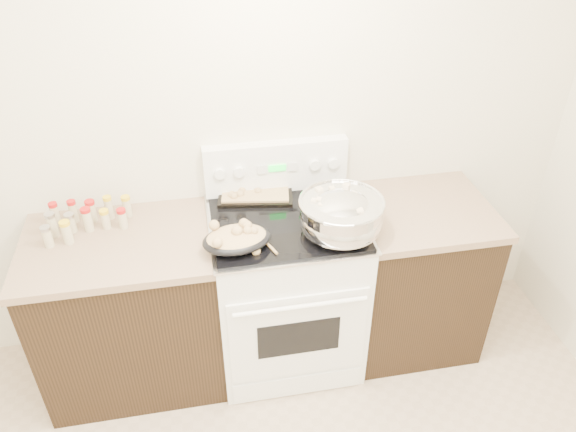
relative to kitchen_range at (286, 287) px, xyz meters
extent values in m
cube|color=beige|center=(-0.35, 0.35, 0.86)|extent=(4.00, 0.05, 2.70)
cube|color=black|center=(-0.83, 0.01, -0.05)|extent=(0.90, 0.64, 0.88)
cube|color=brown|center=(-0.83, 0.01, 0.41)|extent=(0.93, 0.67, 0.04)
cube|color=black|center=(0.73, 0.01, -0.05)|extent=(0.70, 0.64, 0.88)
cube|color=brown|center=(0.73, 0.01, 0.41)|extent=(0.73, 0.67, 0.04)
cube|color=white|center=(0.00, 0.00, -0.03)|extent=(0.76, 0.66, 0.92)
cube|color=white|center=(0.00, -0.34, -0.04)|extent=(0.70, 0.01, 0.55)
cube|color=black|center=(0.00, -0.35, -0.04)|extent=(0.42, 0.01, 0.22)
cylinder|color=white|center=(0.00, -0.38, 0.21)|extent=(0.65, 0.02, 0.02)
cube|color=white|center=(0.00, -0.34, -0.41)|extent=(0.70, 0.01, 0.14)
cube|color=silver|center=(0.00, 0.00, 0.44)|extent=(0.78, 0.68, 0.01)
cube|color=black|center=(0.00, 0.00, 0.45)|extent=(0.74, 0.64, 0.01)
cube|color=white|center=(0.00, 0.29, 0.59)|extent=(0.76, 0.07, 0.28)
cylinder|color=white|center=(-0.30, 0.24, 0.61)|extent=(0.06, 0.02, 0.06)
cylinder|color=white|center=(-0.20, 0.24, 0.61)|extent=(0.06, 0.02, 0.06)
cylinder|color=white|center=(0.20, 0.24, 0.61)|extent=(0.06, 0.02, 0.06)
cylinder|color=white|center=(0.30, 0.24, 0.61)|extent=(0.06, 0.02, 0.06)
cube|color=#19E533|center=(0.00, 0.25, 0.61)|extent=(0.09, 0.00, 0.04)
cube|color=silver|center=(-0.08, 0.25, 0.61)|extent=(0.05, 0.00, 0.05)
cube|color=silver|center=(0.08, 0.25, 0.61)|extent=(0.05, 0.00, 0.05)
ellipsoid|color=silver|center=(0.24, -0.16, 0.53)|extent=(0.48, 0.48, 0.24)
cylinder|color=silver|center=(0.24, -0.16, 0.46)|extent=(0.22, 0.22, 0.01)
torus|color=silver|center=(0.24, -0.16, 0.63)|extent=(0.41, 0.41, 0.02)
cylinder|color=silver|center=(0.24, -0.16, 0.56)|extent=(0.38, 0.38, 0.13)
cylinder|color=brown|center=(0.24, -0.16, 0.62)|extent=(0.36, 0.36, 0.00)
cube|color=beige|center=(0.31, -0.10, 0.62)|extent=(0.04, 0.04, 0.03)
cube|color=beige|center=(0.16, -0.03, 0.62)|extent=(0.04, 0.04, 0.03)
cube|color=beige|center=(0.31, -0.15, 0.62)|extent=(0.03, 0.03, 0.03)
cube|color=beige|center=(0.25, -0.13, 0.62)|extent=(0.03, 0.03, 0.03)
cube|color=beige|center=(0.31, -0.20, 0.62)|extent=(0.04, 0.04, 0.02)
cube|color=beige|center=(0.14, -0.17, 0.62)|extent=(0.04, 0.04, 0.03)
cube|color=beige|center=(0.18, -0.12, 0.62)|extent=(0.05, 0.05, 0.03)
cube|color=beige|center=(0.14, -0.12, 0.62)|extent=(0.04, 0.04, 0.03)
cube|color=beige|center=(0.22, -0.03, 0.62)|extent=(0.03, 0.03, 0.02)
cube|color=beige|center=(0.30, -0.02, 0.62)|extent=(0.05, 0.05, 0.03)
cube|color=beige|center=(0.30, -0.25, 0.62)|extent=(0.03, 0.03, 0.03)
cube|color=beige|center=(0.11, -0.12, 0.62)|extent=(0.03, 0.03, 0.02)
cube|color=beige|center=(0.28, -0.10, 0.62)|extent=(0.03, 0.03, 0.02)
ellipsoid|color=black|center=(-0.27, -0.18, 0.49)|extent=(0.34, 0.26, 0.08)
ellipsoid|color=tan|center=(-0.27, -0.18, 0.51)|extent=(0.31, 0.23, 0.06)
sphere|color=tan|center=(-0.26, -0.18, 0.54)|extent=(0.05, 0.05, 0.05)
sphere|color=tan|center=(-0.36, -0.24, 0.54)|extent=(0.05, 0.05, 0.05)
sphere|color=tan|center=(-0.18, -0.18, 0.54)|extent=(0.04, 0.04, 0.04)
sphere|color=tan|center=(-0.21, -0.14, 0.54)|extent=(0.05, 0.05, 0.05)
sphere|color=tan|center=(-0.36, -0.11, 0.54)|extent=(0.05, 0.05, 0.05)
sphere|color=tan|center=(-0.22, -0.12, 0.54)|extent=(0.05, 0.05, 0.05)
sphere|color=tan|center=(-0.35, -0.23, 0.54)|extent=(0.04, 0.04, 0.04)
sphere|color=tan|center=(-0.21, -0.18, 0.54)|extent=(0.04, 0.04, 0.04)
cube|color=black|center=(-0.12, 0.26, 0.46)|extent=(0.43, 0.33, 0.02)
cube|color=tan|center=(-0.12, 0.26, 0.48)|extent=(0.38, 0.29, 0.02)
sphere|color=tan|center=(-0.20, 0.22, 0.49)|extent=(0.04, 0.04, 0.04)
sphere|color=tan|center=(-0.25, 0.27, 0.49)|extent=(0.03, 0.03, 0.03)
sphere|color=tan|center=(0.02, 0.30, 0.49)|extent=(0.04, 0.04, 0.04)
sphere|color=tan|center=(-0.24, 0.20, 0.49)|extent=(0.04, 0.04, 0.04)
sphere|color=tan|center=(-0.11, 0.24, 0.49)|extent=(0.04, 0.04, 0.04)
sphere|color=tan|center=(-0.24, 0.31, 0.49)|extent=(0.03, 0.03, 0.03)
sphere|color=tan|center=(-0.25, 0.23, 0.49)|extent=(0.03, 0.03, 0.03)
sphere|color=tan|center=(-0.19, 0.26, 0.49)|extent=(0.04, 0.04, 0.04)
sphere|color=tan|center=(-0.12, 0.27, 0.49)|extent=(0.04, 0.04, 0.04)
sphere|color=tan|center=(-0.25, 0.22, 0.49)|extent=(0.04, 0.04, 0.04)
cylinder|color=tan|center=(-0.15, -0.14, 0.46)|extent=(0.12, 0.27, 0.01)
sphere|color=tan|center=(-0.19, -0.24, 0.47)|extent=(0.04, 0.04, 0.04)
sphere|color=#92D2DB|center=(0.19, -0.18, 0.49)|extent=(0.09, 0.09, 0.09)
cylinder|color=#92D2DB|center=(0.27, -0.11, 0.51)|extent=(0.22, 0.20, 0.08)
cylinder|color=#BFB28C|center=(-1.13, 0.20, 0.49)|extent=(0.04, 0.04, 0.11)
cylinder|color=#B21414|center=(-1.13, 0.20, 0.55)|extent=(0.04, 0.04, 0.02)
cylinder|color=#BFB28C|center=(-1.04, 0.21, 0.48)|extent=(0.04, 0.04, 0.10)
cylinder|color=#B21414|center=(-1.04, 0.21, 0.54)|extent=(0.04, 0.04, 0.02)
cylinder|color=#BFB28C|center=(-0.96, 0.20, 0.48)|extent=(0.05, 0.05, 0.10)
cylinder|color=#B21414|center=(-0.96, 0.20, 0.54)|extent=(0.05, 0.05, 0.02)
cylinder|color=#BFB28C|center=(-0.87, 0.21, 0.48)|extent=(0.04, 0.04, 0.11)
cylinder|color=gold|center=(-0.87, 0.21, 0.55)|extent=(0.04, 0.04, 0.02)
cylinder|color=#BFB28C|center=(-0.78, 0.21, 0.48)|extent=(0.04, 0.04, 0.10)
cylinder|color=gold|center=(-0.78, 0.21, 0.54)|extent=(0.05, 0.05, 0.02)
cylinder|color=#BFB28C|center=(-1.13, 0.11, 0.49)|extent=(0.05, 0.05, 0.11)
cylinder|color=#B2B2B7|center=(-1.13, 0.11, 0.55)|extent=(0.05, 0.05, 0.02)
cylinder|color=#BFB28C|center=(-1.05, 0.12, 0.47)|extent=(0.05, 0.05, 0.09)
cylinder|color=#B2B2B7|center=(-1.05, 0.12, 0.52)|extent=(0.05, 0.05, 0.02)
cylinder|color=#BFB28C|center=(-0.96, 0.12, 0.49)|extent=(0.05, 0.05, 0.11)
cylinder|color=#B21414|center=(-0.96, 0.12, 0.55)|extent=(0.05, 0.05, 0.02)
cylinder|color=#BFB28C|center=(-0.88, 0.12, 0.47)|extent=(0.04, 0.04, 0.09)
cylinder|color=gold|center=(-0.88, 0.12, 0.53)|extent=(0.04, 0.04, 0.02)
cylinder|color=#BFB28C|center=(-0.80, 0.11, 0.48)|extent=(0.04, 0.04, 0.09)
cylinder|color=#B21414|center=(-0.80, 0.11, 0.53)|extent=(0.04, 0.04, 0.02)
cylinder|color=#BFB28C|center=(-1.14, 0.02, 0.48)|extent=(0.05, 0.05, 0.09)
cylinder|color=#B2B2B7|center=(-1.14, 0.02, 0.53)|extent=(0.05, 0.05, 0.02)
cylinder|color=#BFB28C|center=(-1.05, 0.03, 0.48)|extent=(0.05, 0.05, 0.10)
cylinder|color=gold|center=(-1.05, 0.03, 0.54)|extent=(0.05, 0.05, 0.02)
camera|label=1|loc=(-0.42, -2.26, 2.07)|focal=35.00mm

